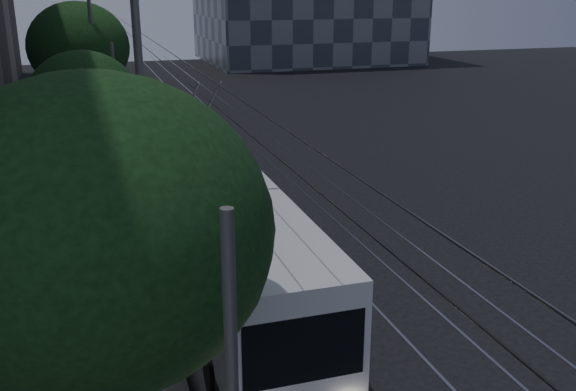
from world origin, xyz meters
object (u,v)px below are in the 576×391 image
at_px(car_white_d, 134,96).
at_px(streetlamp_near, 158,78).
at_px(pickup_silver, 170,182).
at_px(car_white_a, 160,129).
at_px(car_white_c, 121,106).
at_px(car_white_b, 139,127).
at_px(trolleybus, 228,241).
at_px(streetlamp_far, 100,30).

height_order(car_white_d, streetlamp_near, streetlamp_near).
bearing_deg(streetlamp_near, pickup_silver, 82.18).
xyz_separation_m(car_white_a, car_white_c, (-1.60, 7.22, 0.10)).
xyz_separation_m(car_white_d, streetlamp_near, (-1.74, -31.22, 5.31)).
distance_m(car_white_b, car_white_d, 11.55).
bearing_deg(trolleybus, pickup_silver, 92.24).
bearing_deg(car_white_b, trolleybus, -85.38).
relative_size(trolleybus, car_white_d, 3.23).
height_order(car_white_b, streetlamp_near, streetlamp_near).
xyz_separation_m(trolleybus, car_white_a, (0.57, 19.40, -1.02)).
bearing_deg(car_white_c, streetlamp_near, -70.27).
distance_m(streetlamp_near, streetlamp_far, 19.61).
bearing_deg(car_white_c, streetlamp_far, -78.29).
bearing_deg(car_white_a, car_white_d, 91.19).
height_order(trolleybus, car_white_a, trolleybus).
relative_size(pickup_silver, car_white_c, 1.19).
bearing_deg(car_white_a, streetlamp_near, -96.69).
bearing_deg(car_white_a, streetlamp_far, 170.97).
xyz_separation_m(car_white_c, car_white_d, (1.25, 4.81, -0.12)).
distance_m(car_white_d, streetlamp_near, 31.72).
distance_m(trolleybus, streetlamp_far, 20.36).
height_order(car_white_a, car_white_c, car_white_c).
distance_m(car_white_b, streetlamp_near, 20.40).
distance_m(car_white_a, car_white_c, 7.39).
relative_size(car_white_d, streetlamp_far, 0.39).
distance_m(car_white_c, streetlamp_far, 8.61).
xyz_separation_m(car_white_c, streetlamp_near, (-0.49, -26.41, 5.19)).
xyz_separation_m(trolleybus, car_white_c, (-1.03, 26.62, -0.92)).
height_order(pickup_silver, car_white_a, pickup_silver).
xyz_separation_m(car_white_a, streetlamp_far, (-2.69, 0.40, 5.26)).
bearing_deg(streetlamp_far, car_white_d, 78.63).
bearing_deg(streetlamp_far, car_white_a, -8.54).
relative_size(pickup_silver, car_white_a, 1.42).
distance_m(car_white_a, car_white_d, 12.03).
bearing_deg(streetlamp_near, car_white_c, 88.94).
relative_size(car_white_a, streetlamp_far, 0.40).
bearing_deg(car_white_c, car_white_d, 96.25).
distance_m(car_white_c, car_white_d, 4.97).
distance_m(car_white_a, streetlamp_near, 20.02).
bearing_deg(streetlamp_near, car_white_a, 83.79).
distance_m(pickup_silver, streetlamp_near, 10.18).
bearing_deg(car_white_b, pickup_silver, -85.89).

